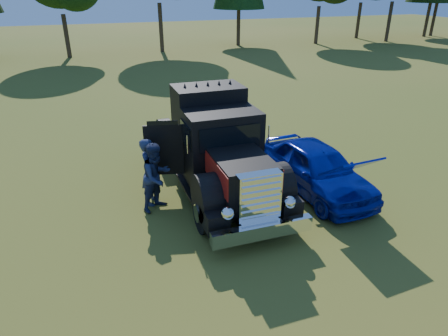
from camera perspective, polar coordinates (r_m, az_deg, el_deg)
The scene contains 5 objects.
ground at distance 9.84m, azimuth 2.18°, elevation -11.06°, with size 120.00×120.00×0.00m, color #445A1A.
diamond_t_truck at distance 11.81m, azimuth -0.97°, elevation 2.56°, with size 3.36×7.16×3.00m.
hotrod_coupe at distance 12.23m, azimuth 13.17°, elevation -0.03°, with size 2.05×4.45×1.89m.
spectator_near at distance 11.34m, azimuth -10.51°, elevation -0.54°, with size 0.71×0.47×1.96m, color #222D4F.
spectator_far at distance 11.04m, azimuth -9.59°, elevation -1.24°, with size 0.94×0.74×1.94m, color #1E2A47.
Camera 1 is at (-2.94, -7.39, 5.80)m, focal length 32.00 mm.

